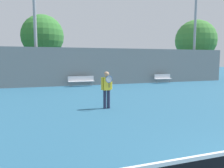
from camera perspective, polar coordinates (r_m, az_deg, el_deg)
The scene contains 8 objects.
tennis_player at distance 9.64m, azimuth -1.39°, elevation -1.00°, with size 0.52×0.42×1.65m.
bench_courtside_near at distance 18.06m, azimuth -8.06°, elevation 1.02°, with size 2.14×0.40×0.82m.
bench_courtside_far at distance 20.86m, azimuth 13.15°, elevation 1.61°, with size 1.67×0.40×0.82m.
light_pole_near_left at distance 19.04m, azimuth -19.51°, elevation 15.75°, with size 0.90×0.60×9.15m.
light_pole_far_right at distance 24.57m, azimuth 20.90°, elevation 14.30°, with size 0.90×0.60×9.64m.
back_fence at distance 18.68m, azimuth -5.82°, elevation 4.53°, with size 27.81×0.06×3.16m.
tree_green_tall at distance 28.08m, azimuth 21.01°, elevation 10.56°, with size 4.75×4.75×6.82m.
tree_dark_dense at distance 23.35m, azimuth -17.67°, elevation 11.81°, with size 4.18×4.18×6.61m.
Camera 1 is at (-4.13, -2.10, 2.16)m, focal length 35.00 mm.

